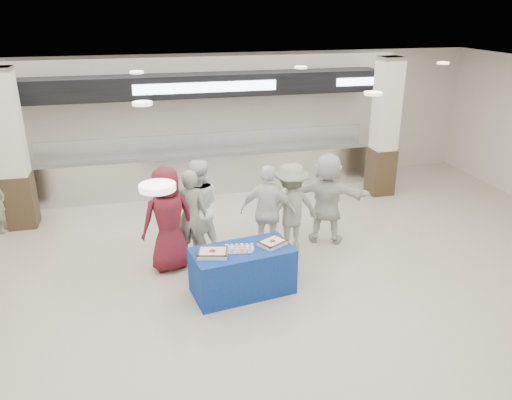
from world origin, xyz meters
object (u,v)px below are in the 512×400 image
object	(u,v)px
display_table	(242,271)
sheet_cake_right	(273,242)
soldier_a	(191,215)
civilian_maroon	(168,219)
chef_tall	(198,207)
soldier_b	(291,209)
civilian_white	(327,198)
sheet_cake_left	(213,252)
chef_short	(268,212)
cupcake_tray	(240,248)

from	to	relation	value
display_table	sheet_cake_right	distance (m)	0.65
sheet_cake_right	soldier_a	distance (m)	1.69
sheet_cake_right	soldier_a	bearing A→B (deg)	131.98
civilian_maroon	chef_tall	distance (m)	0.75
chef_tall	soldier_b	world-z (taller)	chef_tall
civilian_maroon	civilian_white	xyz separation A→B (m)	(2.98, 0.36, -0.03)
sheet_cake_left	chef_short	size ratio (longest dim) A/B	0.29
chef_short	sheet_cake_right	bearing A→B (deg)	102.74
sheet_cake_left	soldier_b	distance (m)	2.03
chef_tall	civilian_white	bearing A→B (deg)	-179.17
soldier_a	chef_short	bearing A→B (deg)	-174.81
display_table	sheet_cake_left	size ratio (longest dim) A/B	3.08
sheet_cake_left	display_table	bearing A→B (deg)	9.61
soldier_a	sheet_cake_right	bearing A→B (deg)	146.07
soldier_b	civilian_white	size ratio (longest dim) A/B	0.97
civilian_white	sheet_cake_left	bearing A→B (deg)	56.67
sheet_cake_left	chef_short	xyz separation A→B (m)	(1.18, 1.17, 0.06)
chef_tall	chef_short	xyz separation A→B (m)	(1.19, -0.46, -0.03)
civilian_maroon	cupcake_tray	bearing A→B (deg)	118.90
soldier_b	civilian_white	bearing A→B (deg)	-170.65
display_table	soldier_a	world-z (taller)	soldier_a
cupcake_tray	chef_tall	xyz separation A→B (m)	(-0.43, 1.56, 0.10)
soldier_a	display_table	bearing A→B (deg)	129.98
soldier_a	chef_short	world-z (taller)	chef_short
civilian_maroon	display_table	bearing A→B (deg)	120.44
display_table	soldier_a	bearing A→B (deg)	107.25
cupcake_tray	chef_tall	size ratio (longest dim) A/B	0.24
civilian_maroon	soldier_a	world-z (taller)	civilian_maroon
display_table	sheet_cake_right	world-z (taller)	sheet_cake_right
civilian_maroon	sheet_cake_left	bearing A→B (deg)	102.51
soldier_a	chef_short	size ratio (longest dim) A/B	0.98
sheet_cake_right	soldier_b	size ratio (longest dim) A/B	0.29
display_table	cupcake_tray	world-z (taller)	cupcake_tray
sheet_cake_left	sheet_cake_right	distance (m)	0.98
civilian_maroon	soldier_a	size ratio (longest dim) A/B	1.08
sheet_cake_left	civilian_maroon	size ratio (longest dim) A/B	0.28
civilian_maroon	civilian_white	size ratio (longest dim) A/B	1.04
sheet_cake_left	soldier_a	bearing A→B (deg)	96.62
soldier_a	chef_short	xyz separation A→B (m)	(1.34, -0.21, 0.01)
sheet_cake_left	civilian_maroon	bearing A→B (deg)	116.50
civilian_maroon	soldier_a	distance (m)	0.48
chef_tall	soldier_b	distance (m)	1.67
civilian_maroon	soldier_b	bearing A→B (deg)	168.44
soldier_b	civilian_white	world-z (taller)	civilian_white
cupcake_tray	chef_short	bearing A→B (deg)	55.54
display_table	civilian_white	size ratio (longest dim) A/B	0.88
cupcake_tray	civilian_white	distance (m)	2.46
chef_tall	chef_short	distance (m)	1.27
civilian_maroon	soldier_b	distance (m)	2.19
soldier_b	chef_tall	bearing A→B (deg)	-23.27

